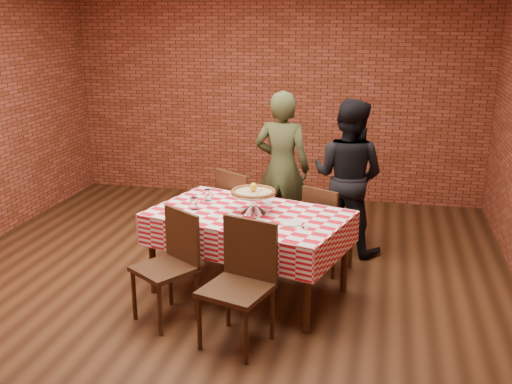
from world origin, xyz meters
The scene contains 19 objects.
ground centered at (0.00, 0.00, 0.00)m, with size 6.00×6.00×0.00m, color black.
back_wall centered at (0.00, 3.00, 1.45)m, with size 5.50×5.50×0.00m, color maroon.
table centered at (0.34, 0.00, 0.38)m, with size 1.66×1.00×0.75m, color #432713.
tablecloth centered at (0.34, 0.00, 0.62)m, with size 1.70×1.03×0.28m, color red, non-canonical shape.
pizza_stand centered at (0.38, 0.02, 0.85)m, with size 0.40×0.40×0.18m, color silver, non-canonical shape.
pizza centered at (0.38, 0.02, 0.94)m, with size 0.39×0.39×0.03m, color #C4B38C.
lemon centered at (0.38, 0.02, 0.99)m, with size 0.06×0.06×0.08m, color yellow.
water_glass_left centered at (-0.15, -0.01, 0.81)m, with size 0.07×0.07×0.11m, color white.
water_glass_right centered at (-0.11, 0.26, 0.81)m, with size 0.07×0.07×0.11m, color white.
side_plate centered at (0.75, -0.20, 0.76)m, with size 0.18×0.18×0.01m, color white.
sweetener_packet_a centered at (0.85, -0.29, 0.76)m, with size 0.05×0.04×0.01m, color white.
sweetener_packet_b centered at (0.87, -0.28, 0.76)m, with size 0.05×0.04×0.01m, color white.
condiment_caddy centered at (0.43, 0.31, 0.83)m, with size 0.11×0.09×0.15m, color silver.
chair_near_left centered at (-0.21, -0.64, 0.45)m, with size 0.42×0.42×0.90m, color #432713, non-canonical shape.
chair_near_right centered at (0.45, -0.88, 0.47)m, with size 0.46×0.46×0.94m, color #432713, non-canonical shape.
chair_far_left centered at (0.12, 0.84, 0.47)m, with size 0.45×0.45×0.93m, color #432713, non-canonical shape.
chair_far_right centered at (0.98, 0.66, 0.43)m, with size 0.38×0.38×0.86m, color #432713, non-canonical shape.
diner_olive centered at (0.39, 1.34, 0.83)m, with size 0.61×0.40×1.66m, color #3D4424.
diner_black centered at (1.11, 1.22, 0.81)m, with size 0.79×0.61×1.62m, color black.
Camera 1 is at (1.47, -4.75, 2.41)m, focal length 41.47 mm.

